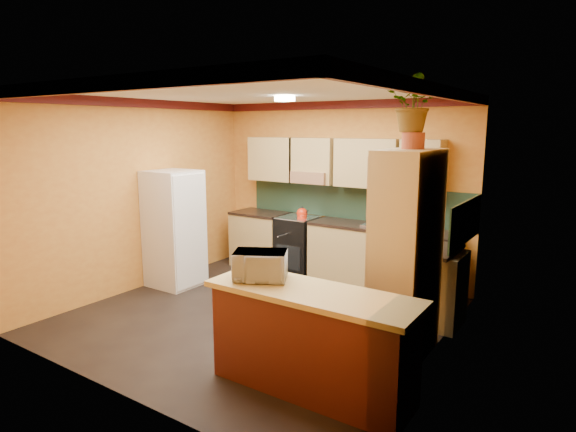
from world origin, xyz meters
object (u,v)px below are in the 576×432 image
Objects in this scene: fridge at (174,229)px; breakfast_bar at (311,344)px; base_cabinets_back at (333,252)px; pantry at (406,255)px; stove at (298,245)px; microwave at (260,265)px.

breakfast_bar is at bearing -23.76° from fridge.
fridge reaches higher than base_cabinets_back.
fridge is 0.81× the size of pantry.
stove is 1.90× the size of microwave.
base_cabinets_back is 1.74× the size of pantry.
breakfast_bar is (-0.41, -1.15, -0.61)m from pantry.
breakfast_bar is at bearing -55.57° from stove.
base_cabinets_back is 2.40m from fridge.
microwave is (1.45, -2.91, 0.61)m from stove.
stove is at bearing 87.80° from microwave.
fridge is 3.51m from breakfast_bar.
pantry is 1.37m from breakfast_bar.
stove is 1.96m from fridge.
fridge is (-1.82, -1.51, 0.41)m from base_cabinets_back.
base_cabinets_back is at bearing 0.00° from stove.
fridge is at bearing -128.34° from stove.
microwave is at bearing 180.00° from breakfast_bar.
pantry reaches higher than stove.
pantry is at bearing -44.62° from base_cabinets_back.
base_cabinets_back is 3.09m from microwave.
base_cabinets_back is 2.58m from pantry.
stove is at bearing 124.43° from breakfast_bar.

